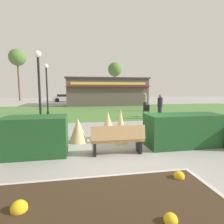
% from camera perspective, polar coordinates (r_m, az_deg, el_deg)
% --- Properties ---
extents(ground_plane, '(80.00, 80.00, 0.00)m').
position_cam_1_polar(ground_plane, '(6.41, 4.95, -11.84)').
color(ground_plane, '#999691').
extents(lawn_patch, '(36.00, 12.00, 0.01)m').
position_cam_1_polar(lawn_patch, '(17.72, -5.00, 0.35)').
color(lawn_patch, '#4C7A38').
rests_on(lawn_patch, ground_plane).
extents(flower_bed, '(4.77, 2.14, 0.32)m').
position_cam_1_polar(flower_bed, '(3.54, -5.57, -27.13)').
color(flower_bed, beige).
rests_on(flower_bed, ground_plane).
extents(park_bench, '(1.71, 0.54, 0.95)m').
position_cam_1_polar(park_bench, '(6.01, 1.68, -8.32)').
color(park_bench, tan).
rests_on(park_bench, ground_plane).
extents(hedge_left, '(1.89, 1.10, 1.22)m').
position_cam_1_polar(hedge_left, '(6.38, -22.03, -6.73)').
color(hedge_left, '#1E4C23').
rests_on(hedge_left, ground_plane).
extents(hedge_right, '(2.71, 1.10, 1.17)m').
position_cam_1_polar(hedge_right, '(7.32, 20.88, -5.14)').
color(hedge_right, '#1E4C23').
rests_on(hedge_right, ground_plane).
extents(ornamental_grass_behind_left, '(0.68, 0.68, 1.15)m').
position_cam_1_polar(ornamental_grass_behind_left, '(7.81, -1.24, -4.01)').
color(ornamental_grass_behind_left, '#D1BC7F').
rests_on(ornamental_grass_behind_left, ground_plane).
extents(ornamental_grass_behind_right, '(0.54, 0.54, 1.32)m').
position_cam_1_polar(ornamental_grass_behind_right, '(7.11, 2.64, -4.43)').
color(ornamental_grass_behind_right, '#D1BC7F').
rests_on(ornamental_grass_behind_right, ground_plane).
extents(ornamental_grass_behind_center, '(0.72, 0.72, 0.94)m').
position_cam_1_polar(ornamental_grass_behind_center, '(7.46, -10.27, -5.48)').
color(ornamental_grass_behind_center, '#D1BC7F').
rests_on(ornamental_grass_behind_center, ground_plane).
extents(lamppost_mid, '(0.36, 0.36, 4.05)m').
position_cam_1_polar(lamppost_mid, '(10.79, -21.30, 9.16)').
color(lamppost_mid, black).
rests_on(lamppost_mid, ground_plane).
extents(lamppost_far, '(0.36, 0.36, 4.05)m').
position_cam_1_polar(lamppost_far, '(16.15, -19.20, 8.41)').
color(lamppost_far, black).
rests_on(lamppost_far, ground_plane).
extents(food_kiosk, '(10.18, 5.28, 3.43)m').
position_cam_1_polar(food_kiosk, '(24.59, -1.78, 6.28)').
color(food_kiosk, '#594C47').
rests_on(food_kiosk, ground_plane).
extents(cafe_chair_west, '(0.60, 0.60, 0.89)m').
position_cam_1_polar(cafe_chair_west, '(14.12, 10.38, 0.68)').
color(cafe_chair_west, black).
rests_on(cafe_chair_west, ground_plane).
extents(person_strolling, '(0.34, 0.34, 1.69)m').
position_cam_1_polar(person_strolling, '(13.25, 14.36, 1.61)').
color(person_strolling, '#23232D').
rests_on(person_strolling, ground_plane).
extents(person_standing, '(0.34, 0.34, 1.69)m').
position_cam_1_polar(person_standing, '(17.70, 9.94, 3.05)').
color(person_standing, '#23232D').
rests_on(person_standing, ground_plane).
extents(parked_car_west_slot, '(4.27, 2.19, 1.20)m').
position_cam_1_polar(parked_car_west_slot, '(30.83, -13.89, 4.23)').
color(parked_car_west_slot, '#B7BABF').
rests_on(parked_car_west_slot, ground_plane).
extents(tree_left_bg, '(2.80, 2.80, 7.32)m').
position_cam_1_polar(tree_left_bg, '(38.52, 0.88, 12.73)').
color(tree_left_bg, brown).
rests_on(tree_left_bg, ground_plane).
extents(tree_right_bg, '(2.80, 2.80, 8.71)m').
position_cam_1_polar(tree_right_bg, '(36.49, -26.81, 14.46)').
color(tree_right_bg, brown).
rests_on(tree_right_bg, ground_plane).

